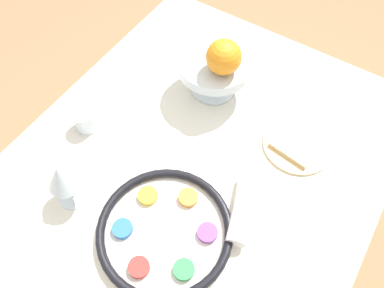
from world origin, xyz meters
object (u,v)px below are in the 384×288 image
object	(u,v)px
seder_plate	(165,231)
bread_plate	(298,144)
fruit_stand	(215,66)
napkin_roll	(242,209)
orange_fruit	(224,57)
wine_glass	(62,177)
cup_near	(85,120)

from	to	relation	value
seder_plate	bread_plate	xyz separation A→B (m)	(0.38, -0.15, -0.01)
bread_plate	seder_plate	bearing A→B (deg)	158.00
seder_plate	fruit_stand	world-z (taller)	fruit_stand
bread_plate	napkin_roll	size ratio (longest dim) A/B	1.03
fruit_stand	bread_plate	size ratio (longest dim) A/B	1.13
seder_plate	napkin_roll	size ratio (longest dim) A/B	1.76
seder_plate	orange_fruit	bearing A→B (deg)	13.29
napkin_roll	wine_glass	bearing A→B (deg)	116.88
fruit_stand	orange_fruit	distance (m)	0.08
cup_near	seder_plate	bearing A→B (deg)	-110.56
wine_glass	orange_fruit	size ratio (longest dim) A/B	1.54
seder_plate	fruit_stand	distance (m)	0.45
orange_fruit	seder_plate	bearing A→B (deg)	-166.71
wine_glass	napkin_roll	size ratio (longest dim) A/B	0.80
napkin_roll	cup_near	size ratio (longest dim) A/B	2.82
wine_glass	orange_fruit	distance (m)	0.47
seder_plate	wine_glass	bearing A→B (deg)	100.58
orange_fruit	bread_plate	world-z (taller)	orange_fruit
fruit_stand	orange_fruit	world-z (taller)	orange_fruit
seder_plate	cup_near	xyz separation A→B (m)	(0.13, 0.34, 0.01)
bread_plate	napkin_roll	bearing A→B (deg)	172.31
seder_plate	bread_plate	distance (m)	0.41
seder_plate	cup_near	bearing A→B (deg)	69.44
fruit_stand	wine_glass	bearing A→B (deg)	167.24
seder_plate	orange_fruit	xyz separation A→B (m)	(0.40, 0.09, 0.14)
seder_plate	bread_plate	bearing A→B (deg)	-22.00
wine_glass	napkin_roll	distance (m)	0.40
bread_plate	napkin_roll	xyz separation A→B (m)	(-0.24, 0.03, 0.02)
wine_glass	bread_plate	bearing A→B (deg)	-42.65
orange_fruit	bread_plate	distance (m)	0.29
fruit_stand	cup_near	distance (m)	0.37
orange_fruit	fruit_stand	bearing A→B (deg)	58.18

